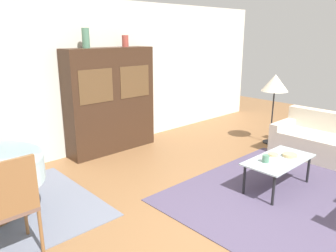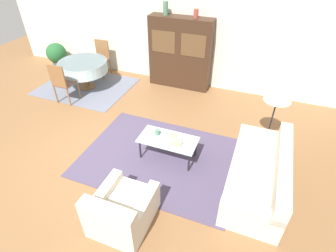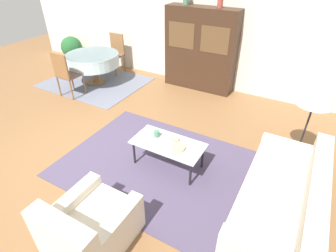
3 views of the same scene
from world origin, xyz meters
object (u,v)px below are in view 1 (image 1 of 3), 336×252
object	(u,v)px
bowl	(290,155)
floor_lamp	(275,84)
vase_short	(125,41)
dining_chair_near	(11,202)
coffee_table	(279,162)
vase_tall	(86,38)
bowl_small	(273,155)
display_cabinet	(111,101)
cup	(266,159)

from	to	relation	value
bowl	floor_lamp	bearing A→B (deg)	37.19
vase_short	bowl	bearing A→B (deg)	-78.36
dining_chair_near	vase_short	distance (m)	3.67
coffee_table	vase_tall	xyz separation A→B (m)	(-1.21, 2.93, 1.64)
dining_chair_near	floor_lamp	xyz separation A→B (m)	(4.94, 0.14, 0.58)
dining_chair_near	bowl_small	size ratio (longest dim) A/B	7.36
display_cabinet	bowl_small	size ratio (longest dim) A/B	13.37
display_cabinet	dining_chair_near	world-z (taller)	display_cabinet
floor_lamp	coffee_table	bearing A→B (deg)	-147.34
dining_chair_near	bowl	xyz separation A→B (m)	(3.40, -1.04, -0.13)
cup	vase_short	distance (m)	3.23
floor_lamp	vase_tall	distance (m)	3.57
display_cabinet	cup	world-z (taller)	display_cabinet
floor_lamp	bowl_small	xyz separation A→B (m)	(-1.69, -1.00, -0.71)
cup	floor_lamp	bearing A→B (deg)	27.91
floor_lamp	cup	xyz separation A→B (m)	(-1.98, -1.05, -0.68)
floor_lamp	bowl_small	distance (m)	2.09
dining_chair_near	cup	distance (m)	3.10
floor_lamp	display_cabinet	bearing A→B (deg)	144.40
coffee_table	dining_chair_near	bearing A→B (deg)	162.97
bowl	bowl_small	distance (m)	0.23
dining_chair_near	vase_short	world-z (taller)	vase_short
coffee_table	bowl_small	world-z (taller)	bowl_small
cup	bowl_small	world-z (taller)	cup
cup	bowl	xyz separation A→B (m)	(0.44, -0.12, -0.03)
dining_chair_near	floor_lamp	world-z (taller)	floor_lamp
vase_tall	bowl	bearing A→B (deg)	-64.82
floor_lamp	vase_tall	xyz separation A→B (m)	(-2.95, 1.81, 0.87)
vase_tall	vase_short	world-z (taller)	vase_tall
vase_short	floor_lamp	bearing A→B (deg)	-39.98
coffee_table	dining_chair_near	distance (m)	3.35
bowl_small	dining_chair_near	bearing A→B (deg)	165.22
coffee_table	bowl	world-z (taller)	bowl
coffee_table	cup	world-z (taller)	cup
coffee_table	bowl_small	size ratio (longest dim) A/B	7.81
display_cabinet	vase_short	xyz separation A→B (m)	(0.37, 0.00, 1.04)
dining_chair_near	vase_short	xyz separation A→B (m)	(2.78, 1.95, 1.39)
floor_lamp	bowl_small	bearing A→B (deg)	-149.47
coffee_table	bowl_small	distance (m)	0.15
bowl	bowl_small	xyz separation A→B (m)	(-0.14, 0.18, -0.00)
display_cabinet	floor_lamp	xyz separation A→B (m)	(2.53, -1.81, 0.23)
bowl	bowl_small	size ratio (longest dim) A/B	1.43
dining_chair_near	bowl	distance (m)	3.55
coffee_table	vase_short	xyz separation A→B (m)	(-0.42, 2.93, 1.58)
cup	vase_short	size ratio (longest dim) A/B	0.48
floor_lamp	vase_short	distance (m)	2.93
vase_tall	cup	bearing A→B (deg)	-71.37
coffee_table	vase_tall	size ratio (longest dim) A/B	3.38
display_cabinet	vase_tall	distance (m)	1.18
cup	bowl_small	size ratio (longest dim) A/B	0.70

